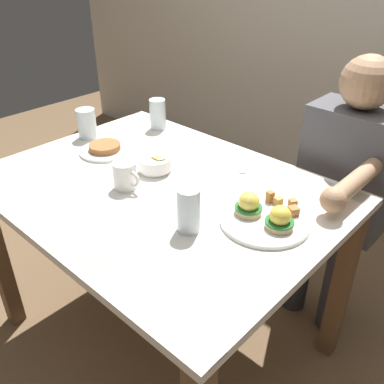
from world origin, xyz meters
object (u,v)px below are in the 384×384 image
object	(u,v)px
coffee_mug	(125,175)
water_glass_far	(189,212)
dining_table	(160,212)
eggs_benedict_plate	(265,216)
side_plate	(105,149)
diner_person	(343,185)
water_glass_extra	(158,116)
fruit_bowl	(155,164)
fork	(239,165)
water_glass_near	(87,125)

from	to	relation	value
coffee_mug	water_glass_far	xyz separation A→B (m)	(0.32, -0.03, 0.01)
dining_table	coffee_mug	size ratio (longest dim) A/B	10.76
eggs_benedict_plate	side_plate	bearing A→B (deg)	-177.97
diner_person	water_glass_extra	bearing A→B (deg)	-162.48
coffee_mug	side_plate	world-z (taller)	coffee_mug
coffee_mug	diner_person	distance (m)	0.84
fruit_bowl	side_plate	distance (m)	0.27
eggs_benedict_plate	coffee_mug	bearing A→B (deg)	-162.35
eggs_benedict_plate	fruit_bowl	distance (m)	0.48
fruit_bowl	fork	bearing A→B (deg)	51.38
eggs_benedict_plate	water_glass_extra	xyz separation A→B (m)	(-0.77, 0.29, 0.03)
water_glass_near	side_plate	world-z (taller)	water_glass_near
dining_table	diner_person	size ratio (longest dim) A/B	1.05
side_plate	water_glass_near	bearing A→B (deg)	166.48
dining_table	fork	distance (m)	0.35
water_glass_near	water_glass_far	xyz separation A→B (m)	(0.77, -0.19, 0.00)
diner_person	fruit_bowl	bearing A→B (deg)	-132.59
fruit_bowl	side_plate	bearing A→B (deg)	-174.04
coffee_mug	water_glass_near	size ratio (longest dim) A/B	0.89
dining_table	eggs_benedict_plate	bearing A→B (deg)	9.42
water_glass_far	fruit_bowl	bearing A→B (deg)	151.93
coffee_mug	water_glass_extra	bearing A→B (deg)	125.09
water_glass_far	side_plate	size ratio (longest dim) A/B	0.69
water_glass_near	water_glass_far	distance (m)	0.80
water_glass_far	diner_person	size ratio (longest dim) A/B	0.12
fruit_bowl	water_glass_near	bearing A→B (deg)	178.17
eggs_benedict_plate	fork	distance (m)	0.38
water_glass_near	side_plate	size ratio (longest dim) A/B	0.62
coffee_mug	water_glass_far	bearing A→B (deg)	-5.43
eggs_benedict_plate	side_plate	xyz separation A→B (m)	(-0.74, -0.03, -0.01)
eggs_benedict_plate	water_glass_extra	size ratio (longest dim) A/B	2.03
water_glass_far	diner_person	world-z (taller)	diner_person
side_plate	diner_person	xyz separation A→B (m)	(0.76, 0.56, -0.10)
coffee_mug	side_plate	distance (m)	0.31
fruit_bowl	coffee_mug	bearing A→B (deg)	-84.26
side_plate	dining_table	bearing A→B (deg)	-6.27
fruit_bowl	water_glass_far	bearing A→B (deg)	-28.07
dining_table	fork	bearing A→B (deg)	70.70
eggs_benedict_plate	fruit_bowl	world-z (taller)	eggs_benedict_plate
dining_table	water_glass_near	distance (m)	0.56
diner_person	eggs_benedict_plate	bearing A→B (deg)	-91.23
eggs_benedict_plate	water_glass_far	bearing A→B (deg)	-128.67
eggs_benedict_plate	water_glass_near	distance (m)	0.92
coffee_mug	dining_table	bearing A→B (deg)	48.74
dining_table	eggs_benedict_plate	xyz separation A→B (m)	(0.39, 0.07, 0.13)
eggs_benedict_plate	side_plate	distance (m)	0.74
eggs_benedict_plate	water_glass_far	size ratio (longest dim) A/B	1.97
fork	water_glass_extra	size ratio (longest dim) A/B	0.95
dining_table	side_plate	size ratio (longest dim) A/B	6.00
dining_table	fruit_bowl	bearing A→B (deg)	142.90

